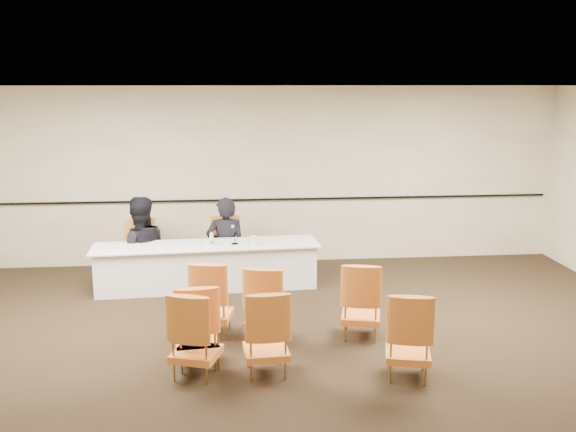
# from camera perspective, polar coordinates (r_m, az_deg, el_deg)

# --- Properties ---
(floor) EXTENTS (10.00, 10.00, 0.00)m
(floor) POSITION_cam_1_polar(r_m,az_deg,el_deg) (7.44, 0.27, -12.41)
(floor) COLOR black
(floor) RESTS_ON ground
(ceiling) EXTENTS (10.00, 10.00, 0.00)m
(ceiling) POSITION_cam_1_polar(r_m,az_deg,el_deg) (6.79, 0.29, 11.37)
(ceiling) COLOR white
(ceiling) RESTS_ON ground
(wall_back) EXTENTS (10.00, 0.04, 3.00)m
(wall_back) POSITION_cam_1_polar(r_m,az_deg,el_deg) (10.88, -1.86, 3.60)
(wall_back) COLOR beige
(wall_back) RESTS_ON ground
(wall_rail) EXTENTS (9.80, 0.04, 0.03)m
(wall_rail) POSITION_cam_1_polar(r_m,az_deg,el_deg) (10.91, -1.83, 1.49)
(wall_rail) COLOR black
(wall_rail) RESTS_ON wall_back
(panel_table) EXTENTS (3.40, 0.98, 0.67)m
(panel_table) POSITION_cam_1_polar(r_m,az_deg,el_deg) (9.77, -7.22, -4.44)
(panel_table) COLOR silver
(panel_table) RESTS_ON ground
(panelist_main) EXTENTS (0.67, 0.46, 1.74)m
(panelist_main) POSITION_cam_1_polar(r_m,az_deg,el_deg) (10.25, -5.51, -3.11)
(panelist_main) COLOR black
(panelist_main) RESTS_ON ground
(panelist_main_chair) EXTENTS (0.53, 0.53, 0.95)m
(panelist_main_chair) POSITION_cam_1_polar(r_m,az_deg,el_deg) (10.24, -5.51, -2.83)
(panelist_main_chair) COLOR orange
(panelist_main_chair) RESTS_ON ground
(panelist_second) EXTENTS (1.03, 0.87, 1.85)m
(panelist_second) POSITION_cam_1_polar(r_m,az_deg,el_deg) (10.27, -13.01, -3.41)
(panelist_second) COLOR black
(panelist_second) RESTS_ON ground
(panelist_second_chair) EXTENTS (0.53, 0.53, 0.95)m
(panelist_second_chair) POSITION_cam_1_polar(r_m,az_deg,el_deg) (10.26, -13.03, -3.06)
(panelist_second_chair) COLOR orange
(panelist_second_chair) RESTS_ON ground
(papers) EXTENTS (0.34, 0.28, 0.00)m
(papers) POSITION_cam_1_polar(r_m,az_deg,el_deg) (9.63, -4.23, -2.52)
(papers) COLOR white
(papers) RESTS_ON panel_table
(microphone) EXTENTS (0.14, 0.21, 0.28)m
(microphone) POSITION_cam_1_polar(r_m,az_deg,el_deg) (9.60, -4.75, -1.73)
(microphone) COLOR black
(microphone) RESTS_ON panel_table
(water_bottle) EXTENTS (0.08, 0.08, 0.21)m
(water_bottle) POSITION_cam_1_polar(r_m,az_deg,el_deg) (9.58, -6.81, -2.04)
(water_bottle) COLOR teal
(water_bottle) RESTS_ON panel_table
(drinking_glass) EXTENTS (0.07, 0.07, 0.10)m
(drinking_glass) POSITION_cam_1_polar(r_m,az_deg,el_deg) (9.57, -7.11, -2.37)
(drinking_glass) COLOR white
(drinking_glass) RESTS_ON panel_table
(coffee_cup) EXTENTS (0.11, 0.11, 0.15)m
(coffee_cup) POSITION_cam_1_polar(r_m,az_deg,el_deg) (9.54, -3.05, -2.21)
(coffee_cup) COLOR white
(coffee_cup) RESTS_ON panel_table
(aud_chair_front_left) EXTENTS (0.59, 0.59, 0.95)m
(aud_chair_front_left) POSITION_cam_1_polar(r_m,az_deg,el_deg) (7.94, -6.78, -7.21)
(aud_chair_front_left) COLOR orange
(aud_chair_front_left) RESTS_ON ground
(aud_chair_front_mid) EXTENTS (0.61, 0.61, 0.95)m
(aud_chair_front_mid) POSITION_cam_1_polar(r_m,az_deg,el_deg) (7.71, -1.96, -7.73)
(aud_chair_front_mid) COLOR orange
(aud_chair_front_mid) RESTS_ON ground
(aud_chair_front_right) EXTENTS (0.60, 0.60, 0.95)m
(aud_chair_front_right) POSITION_cam_1_polar(r_m,az_deg,el_deg) (7.88, 6.52, -7.37)
(aud_chair_front_right) COLOR orange
(aud_chair_front_right) RESTS_ON ground
(aud_chair_back_left) EXTENTS (0.63, 0.63, 0.95)m
(aud_chair_back_left) POSITION_cam_1_polar(r_m,az_deg,el_deg) (6.89, -8.21, -10.29)
(aud_chair_back_left) COLOR orange
(aud_chair_back_left) RESTS_ON ground
(aud_chair_back_mid) EXTENTS (0.53, 0.53, 0.95)m
(aud_chair_back_mid) POSITION_cam_1_polar(r_m,az_deg,el_deg) (6.87, -1.97, -10.23)
(aud_chair_back_mid) COLOR orange
(aud_chair_back_mid) RESTS_ON ground
(aud_chair_back_right) EXTENTS (0.60, 0.60, 0.95)m
(aud_chair_back_right) POSITION_cam_1_polar(r_m,az_deg,el_deg) (6.92, 10.66, -10.25)
(aud_chair_back_right) COLOR orange
(aud_chair_back_right) RESTS_ON ground
(aud_chair_extra) EXTENTS (0.55, 0.55, 0.95)m
(aud_chair_extra) POSITION_cam_1_polar(r_m,az_deg,el_deg) (7.12, -8.14, -9.53)
(aud_chair_extra) COLOR orange
(aud_chair_extra) RESTS_ON ground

